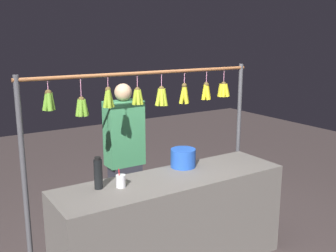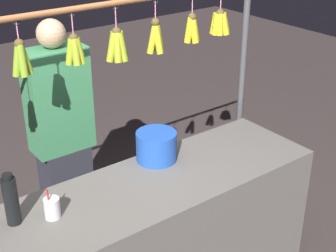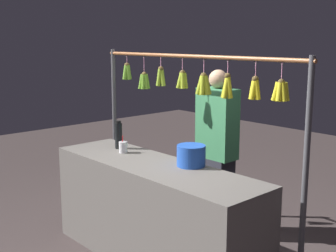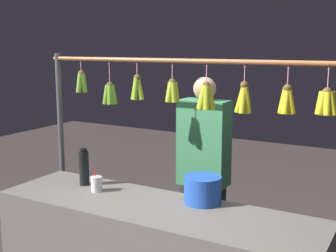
# 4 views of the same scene
# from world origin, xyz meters

# --- Properties ---
(display_rack) EXTENTS (2.35, 0.13, 1.78)m
(display_rack) POSITION_xyz_m (-0.03, -0.43, 1.33)
(display_rack) COLOR #4C4C51
(display_rack) RESTS_ON ground
(water_bottle) EXTENTS (0.07, 0.07, 0.27)m
(water_bottle) POSITION_xyz_m (0.64, -0.11, 1.00)
(water_bottle) COLOR black
(water_bottle) RESTS_ON market_counter
(blue_bucket) EXTENTS (0.23, 0.23, 0.17)m
(blue_bucket) POSITION_xyz_m (-0.24, -0.19, 0.96)
(blue_bucket) COLOR blue
(blue_bucket) RESTS_ON market_counter
(drink_cup) EXTENTS (0.08, 0.08, 0.16)m
(drink_cup) POSITION_xyz_m (0.48, -0.04, 0.92)
(drink_cup) COLOR silver
(drink_cup) RESTS_ON market_counter
(vendor_person) EXTENTS (0.38, 0.21, 1.61)m
(vendor_person) POSITION_xyz_m (0.05, -0.83, 0.80)
(vendor_person) COLOR #2D2D38
(vendor_person) RESTS_ON ground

